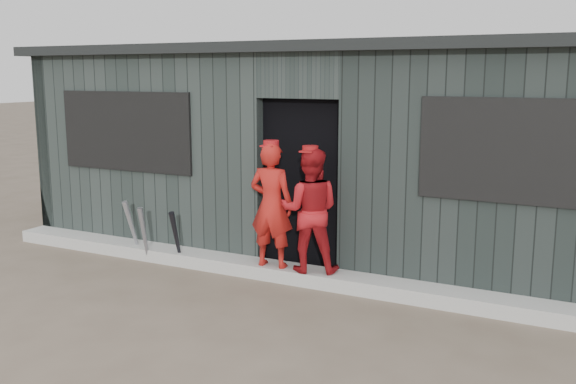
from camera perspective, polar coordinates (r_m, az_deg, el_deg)
The scene contains 9 objects.
ground at distance 5.78m, azimuth -8.30°, elevation -12.75°, with size 80.00×80.00×0.00m, color brown.
curb at distance 7.22m, azimuth 0.07°, elevation -7.22°, with size 8.00×0.36×0.15m, color #ADACA7.
bat_left at distance 8.24m, azimuth -13.67°, elevation -3.17°, with size 0.07×0.07×0.74m, color #97979F.
bat_mid at distance 7.97m, azimuth -12.66°, elevation -3.73°, with size 0.07×0.07×0.69m, color gray.
bat_right at distance 7.75m, azimuth -9.89°, elevation -4.06°, with size 0.07×0.07×0.70m, color black.
player_red_left at distance 7.05m, azimuth -1.48°, elevation -1.19°, with size 0.50×0.33×1.38m, color #B21B15.
player_red_right at distance 6.89m, azimuth 1.96°, elevation -1.64°, with size 0.65×0.51×1.35m, color #A8141A.
player_grey_back at distance 7.49m, azimuth 4.36°, elevation -2.73°, with size 0.55×0.36×1.12m, color #A2A2A2.
dugout at distance 8.47m, azimuth 5.23°, elevation 3.78°, with size 8.30×3.30×2.62m.
Camera 1 is at (3.10, -4.32, 2.27)m, focal length 40.00 mm.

